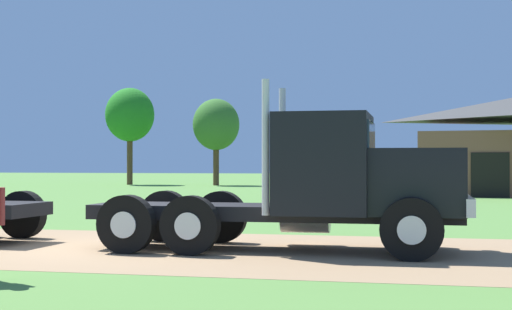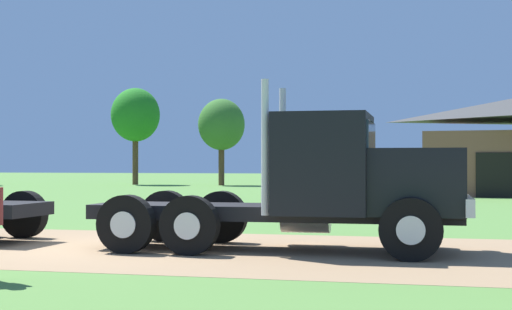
% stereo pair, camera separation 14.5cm
% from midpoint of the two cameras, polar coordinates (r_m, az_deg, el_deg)
% --- Properties ---
extents(ground_plane, '(200.00, 200.00, 0.00)m').
position_cam_midpoint_polar(ground_plane, '(15.65, -11.75, -6.84)').
color(ground_plane, '#517D38').
extents(dirt_track, '(120.00, 6.76, 0.01)m').
position_cam_midpoint_polar(dirt_track, '(15.65, -11.75, -6.83)').
color(dirt_track, '#957655').
rests_on(dirt_track, ground_plane).
extents(truck_foreground_white, '(7.35, 2.62, 3.25)m').
position_cam_midpoint_polar(truck_foreground_white, '(14.58, 5.18, -2.28)').
color(truck_foreground_white, black).
rests_on(truck_foreground_white, ground_plane).
extents(tree_mid, '(3.76, 3.76, 7.46)m').
position_cam_midpoint_polar(tree_mid, '(58.91, -9.58, 2.98)').
color(tree_mid, '#513823').
rests_on(tree_mid, ground_plane).
extents(tree_right, '(3.50, 3.50, 6.48)m').
position_cam_midpoint_polar(tree_right, '(56.47, -3.11, 2.28)').
color(tree_right, '#513823').
rests_on(tree_right, ground_plane).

